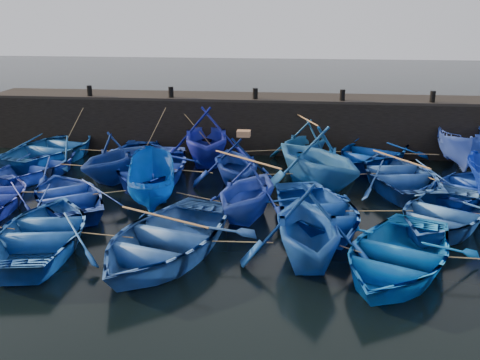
# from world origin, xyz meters

# --- Properties ---
(ground) EXTENTS (120.00, 120.00, 0.00)m
(ground) POSITION_xyz_m (0.00, 0.00, 0.00)
(ground) COLOR black
(ground) RESTS_ON ground
(quay_wall) EXTENTS (26.00, 2.50, 2.50)m
(quay_wall) POSITION_xyz_m (0.00, 10.50, 1.25)
(quay_wall) COLOR black
(quay_wall) RESTS_ON ground
(quay_top) EXTENTS (26.00, 2.50, 0.12)m
(quay_top) POSITION_xyz_m (0.00, 10.50, 2.56)
(quay_top) COLOR black
(quay_top) RESTS_ON quay_wall
(bollard_0) EXTENTS (0.24, 0.24, 0.50)m
(bollard_0) POSITION_xyz_m (-8.00, 9.60, 2.87)
(bollard_0) COLOR black
(bollard_0) RESTS_ON quay_top
(bollard_1) EXTENTS (0.24, 0.24, 0.50)m
(bollard_1) POSITION_xyz_m (-4.00, 9.60, 2.87)
(bollard_1) COLOR black
(bollard_1) RESTS_ON quay_top
(bollard_2) EXTENTS (0.24, 0.24, 0.50)m
(bollard_2) POSITION_xyz_m (0.00, 9.60, 2.87)
(bollard_2) COLOR black
(bollard_2) RESTS_ON quay_top
(bollard_3) EXTENTS (0.24, 0.24, 0.50)m
(bollard_3) POSITION_xyz_m (4.00, 9.60, 2.87)
(bollard_3) COLOR black
(bollard_3) RESTS_ON quay_top
(bollard_4) EXTENTS (0.24, 0.24, 0.50)m
(bollard_4) POSITION_xyz_m (8.00, 9.60, 2.87)
(bollard_4) COLOR black
(bollard_4) RESTS_ON quay_top
(boat_0) EXTENTS (5.33, 6.54, 1.19)m
(boat_0) POSITION_xyz_m (-8.98, 7.37, 0.60)
(boat_0) COLOR navy
(boat_0) RESTS_ON ground
(boat_1) EXTENTS (4.22, 5.16, 0.94)m
(boat_1) POSITION_xyz_m (-4.94, 7.16, 0.47)
(boat_1) COLOR #0F3099
(boat_1) RESTS_ON ground
(boat_2) EXTENTS (4.92, 5.45, 2.53)m
(boat_2) POSITION_xyz_m (-2.01, 7.62, 1.26)
(boat_2) COLOR #17219A
(boat_2) RESTS_ON ground
(boat_3) EXTENTS (4.58, 4.79, 1.95)m
(boat_3) POSITION_xyz_m (2.35, 8.30, 0.98)
(boat_3) COLOR #1C5C99
(boat_3) RESTS_ON ground
(boat_4) EXTENTS (6.13, 6.76, 1.15)m
(boat_4) POSITION_xyz_m (5.35, 8.20, 0.57)
(boat_4) COLOR navy
(boat_4) RESTS_ON ground
(boat_5) EXTENTS (2.68, 5.47, 2.03)m
(boat_5) POSITION_xyz_m (9.12, 8.23, 1.01)
(boat_5) COLOR #2A47A5
(boat_5) RESTS_ON ground
(boat_6) EXTENTS (4.39, 5.15, 0.91)m
(boat_6) POSITION_xyz_m (-8.53, 4.96, 0.45)
(boat_6) COLOR #213EAB
(boat_6) RESTS_ON ground
(boat_7) EXTENTS (4.59, 4.87, 2.04)m
(boat_7) POSITION_xyz_m (-5.15, 4.74, 1.02)
(boat_7) COLOR navy
(boat_7) RESTS_ON ground
(boat_8) EXTENTS (4.25, 5.83, 1.18)m
(boat_8) POSITION_xyz_m (-3.75, 4.74, 0.59)
(boat_8) COLOR #1B38AC
(boat_8) RESTS_ON ground
(boat_9) EXTENTS (4.36, 4.71, 2.04)m
(boat_9) POSITION_xyz_m (-0.30, 4.42, 1.02)
(boat_9) COLOR navy
(boat_9) RESTS_ON ground
(boat_10) EXTENTS (6.19, 6.32, 2.53)m
(boat_10) POSITION_xyz_m (2.79, 4.66, 1.26)
(boat_10) COLOR #1E5DA0
(boat_10) RESTS_ON ground
(boat_11) EXTENTS (4.76, 6.03, 1.13)m
(boat_11) POSITION_xyz_m (5.98, 5.05, 0.56)
(boat_11) COLOR navy
(boat_11) RESTS_ON ground
(boat_12) EXTENTS (5.02, 5.36, 0.90)m
(boat_12) POSITION_xyz_m (8.26, 4.11, 0.45)
(boat_12) COLOR #1136A3
(boat_12) RESTS_ON ground
(boat_14) EXTENTS (5.42, 5.75, 0.97)m
(boat_14) POSITION_xyz_m (-5.82, 1.51, 0.48)
(boat_14) COLOR navy
(boat_14) RESTS_ON ground
(boat_15) EXTENTS (2.65, 4.64, 1.69)m
(boat_15) POSITION_xyz_m (-2.99, 2.02, 0.85)
(boat_15) COLOR #00378D
(boat_15) RESTS_ON ground
(boat_16) EXTENTS (4.21, 4.57, 2.00)m
(boat_16) POSITION_xyz_m (0.44, 1.27, 1.00)
(boat_16) COLOR #213CB2
(boat_16) RESTS_ON ground
(boat_17) EXTENTS (5.03, 5.99, 1.06)m
(boat_17) POSITION_xyz_m (2.73, 0.86, 0.53)
(boat_17) COLOR #1040A2
(boat_17) RESTS_ON ground
(boat_18) EXTENTS (5.65, 6.19, 1.05)m
(boat_18) POSITION_xyz_m (6.65, 1.11, 0.52)
(boat_18) COLOR #2959A2
(boat_18) RESTS_ON ground
(boat_21) EXTENTS (4.53, 5.71, 1.07)m
(boat_21) POSITION_xyz_m (-5.15, -1.67, 0.53)
(boat_21) COLOR #164992
(boat_21) RESTS_ON ground
(boat_22) EXTENTS (5.54, 6.64, 1.19)m
(boat_22) POSITION_xyz_m (-1.54, -1.89, 0.59)
(boat_22) COLOR #265191
(boat_22) RESTS_ON ground
(boat_23) EXTENTS (4.12, 4.62, 2.21)m
(boat_23) POSITION_xyz_m (2.37, -1.78, 1.11)
(boat_23) COLOR #134392
(boat_23) RESTS_ON ground
(boat_24) EXTENTS (5.56, 6.30, 1.08)m
(boat_24) POSITION_xyz_m (4.70, -2.14, 0.54)
(boat_24) COLOR blue
(boat_24) RESTS_ON ground
(wooden_crate) EXTENTS (0.50, 0.39, 0.23)m
(wooden_crate) POSITION_xyz_m (0.00, 4.42, 2.15)
(wooden_crate) COLOR #956441
(wooden_crate) RESTS_ON boat_9
(mooring_ropes) EXTENTS (18.15, 11.78, 2.10)m
(mooring_ropes) POSITION_xyz_m (0.10, 4.96, 0.88)
(mooring_ropes) COLOR tan
(mooring_ropes) RESTS_ON ground
(loose_oars) EXTENTS (9.78, 12.27, 0.94)m
(loose_oars) POSITION_xyz_m (1.81, 3.18, 1.60)
(loose_oars) COLOR #99724C
(loose_oars) RESTS_ON ground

